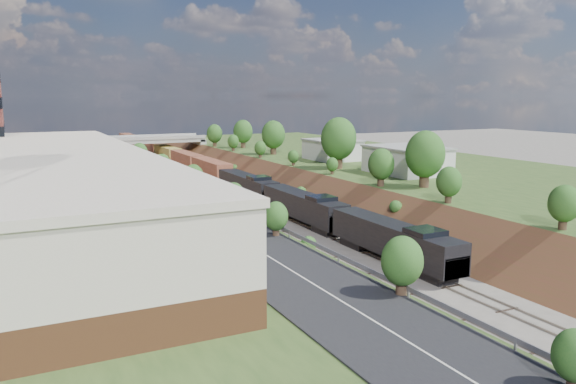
% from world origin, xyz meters
% --- Properties ---
extents(platform_left, '(44.00, 180.00, 5.00)m').
position_xyz_m(platform_left, '(-33.00, 60.00, 2.50)').
color(platform_left, '#314C1F').
rests_on(platform_left, ground).
extents(platform_right, '(44.00, 180.00, 5.00)m').
position_xyz_m(platform_right, '(33.00, 60.00, 2.50)').
color(platform_right, '#314C1F').
rests_on(platform_right, ground).
extents(embankment_left, '(10.00, 180.00, 10.00)m').
position_xyz_m(embankment_left, '(-11.00, 60.00, 0.00)').
color(embankment_left, brown).
rests_on(embankment_left, ground).
extents(embankment_right, '(10.00, 180.00, 10.00)m').
position_xyz_m(embankment_right, '(11.00, 60.00, 0.00)').
color(embankment_right, brown).
rests_on(embankment_right, ground).
extents(rail_left_track, '(1.58, 180.00, 0.18)m').
position_xyz_m(rail_left_track, '(-2.60, 60.00, 0.09)').
color(rail_left_track, gray).
rests_on(rail_left_track, ground).
extents(rail_right_track, '(1.58, 180.00, 0.18)m').
position_xyz_m(rail_right_track, '(2.60, 60.00, 0.09)').
color(rail_right_track, gray).
rests_on(rail_right_track, ground).
extents(road, '(8.00, 180.00, 0.10)m').
position_xyz_m(road, '(-15.50, 60.00, 5.05)').
color(road, black).
rests_on(road, platform_left).
extents(guardrail, '(0.10, 171.00, 0.70)m').
position_xyz_m(guardrail, '(-11.40, 59.80, 5.55)').
color(guardrail, '#99999E').
rests_on(guardrail, platform_left).
extents(commercial_building, '(14.30, 62.30, 7.00)m').
position_xyz_m(commercial_building, '(-28.00, 38.00, 8.51)').
color(commercial_building, brown).
rests_on(commercial_building, platform_left).
extents(overpass, '(24.50, 8.30, 7.40)m').
position_xyz_m(overpass, '(0.00, 122.00, 4.92)').
color(overpass, gray).
rests_on(overpass, ground).
extents(white_building_near, '(9.00, 12.00, 4.00)m').
position_xyz_m(white_building_near, '(23.50, 52.00, 7.00)').
color(white_building_near, silver).
rests_on(white_building_near, platform_right).
extents(white_building_far, '(8.00, 10.00, 3.60)m').
position_xyz_m(white_building_far, '(23.00, 74.00, 6.80)').
color(white_building_far, silver).
rests_on(white_building_far, platform_right).
extents(tree_right_large, '(5.25, 5.25, 7.61)m').
position_xyz_m(tree_right_large, '(17.00, 40.00, 9.38)').
color(tree_right_large, '#473323').
rests_on(tree_right_large, platform_right).
extents(tree_left_crest, '(2.45, 2.45, 3.55)m').
position_xyz_m(tree_left_crest, '(-11.80, 20.00, 7.04)').
color(tree_left_crest, '#473323').
rests_on(tree_left_crest, platform_left).
extents(freight_train, '(3.17, 161.01, 4.70)m').
position_xyz_m(freight_train, '(2.60, 101.20, 2.68)').
color(freight_train, black).
rests_on(freight_train, ground).
extents(suv, '(4.24, 6.63, 1.70)m').
position_xyz_m(suv, '(-15.47, 43.97, 5.95)').
color(suv, black).
rests_on(suv, road).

